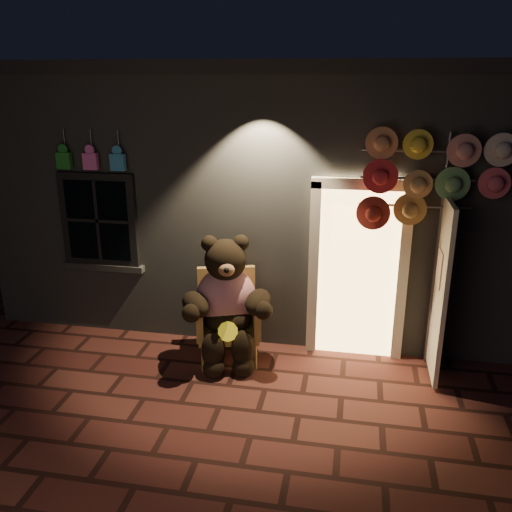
# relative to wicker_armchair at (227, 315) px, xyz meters

# --- Properties ---
(ground) EXTENTS (60.00, 60.00, 0.00)m
(ground) POSITION_rel_wicker_armchair_xyz_m (0.17, -1.11, -0.54)
(ground) COLOR #552820
(ground) RESTS_ON ground
(shop_building) EXTENTS (7.30, 5.95, 3.51)m
(shop_building) POSITION_rel_wicker_armchair_xyz_m (0.17, 2.87, 1.20)
(shop_building) COLOR slate
(shop_building) RESTS_ON ground
(wicker_armchair) EXTENTS (0.88, 0.84, 1.08)m
(wicker_armchair) POSITION_rel_wicker_armchair_xyz_m (0.00, 0.00, 0.00)
(wicker_armchair) COLOR #AF8944
(wicker_armchair) RESTS_ON ground
(teddy_bear) EXTENTS (1.11, 1.00, 1.58)m
(teddy_bear) POSITION_rel_wicker_armchair_xyz_m (0.02, -0.14, 0.22)
(teddy_bear) COLOR #AD122E
(teddy_bear) RESTS_ON ground
(hat_rack) EXTENTS (1.57, 0.22, 2.75)m
(hat_rack) POSITION_rel_wicker_armchair_xyz_m (2.20, 0.16, 1.72)
(hat_rack) COLOR #59595E
(hat_rack) RESTS_ON ground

